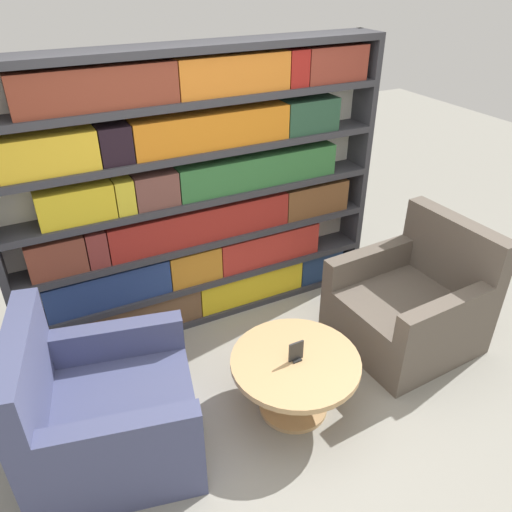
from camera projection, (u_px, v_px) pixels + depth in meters
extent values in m
plane|color=gray|center=(288.00, 425.00, 3.21)|extent=(14.00, 14.00, 0.00)
cube|color=silver|center=(195.00, 191.00, 3.78)|extent=(2.87, 0.05, 2.11)
cube|color=#333338|center=(356.00, 165.00, 4.24)|extent=(0.05, 0.30, 2.11)
cube|color=#333338|center=(208.00, 308.00, 4.22)|extent=(2.77, 0.30, 0.05)
cube|color=#333338|center=(206.00, 276.00, 4.05)|extent=(2.77, 0.30, 0.05)
cube|color=#333338|center=(203.00, 238.00, 3.87)|extent=(2.77, 0.30, 0.05)
cube|color=#333338|center=(201.00, 197.00, 3.69)|extent=(2.77, 0.30, 0.05)
cube|color=#333338|center=(198.00, 151.00, 3.51)|extent=(2.77, 0.30, 0.05)
cube|color=#333338|center=(195.00, 100.00, 3.32)|extent=(2.77, 0.30, 0.05)
cube|color=#333338|center=(191.00, 47.00, 3.15)|extent=(2.77, 0.30, 0.05)
cube|color=brown|center=(136.00, 315.00, 3.88)|extent=(1.02, 0.20, 0.28)
cube|color=gold|center=(249.00, 282.00, 4.27)|extent=(0.94, 0.20, 0.28)
cube|color=navy|center=(317.00, 263.00, 4.53)|extent=(0.42, 0.20, 0.28)
cube|color=navy|center=(108.00, 286.00, 3.65)|extent=(0.90, 0.20, 0.28)
cube|color=orange|center=(193.00, 264.00, 3.91)|extent=(0.41, 0.20, 0.28)
cube|color=#B52E25|center=(267.00, 245.00, 4.16)|extent=(0.89, 0.20, 0.28)
cube|color=brown|center=(56.00, 255.00, 3.35)|extent=(0.38, 0.20, 0.26)
cube|color=maroon|center=(96.00, 246.00, 3.46)|extent=(0.14, 0.20, 0.26)
cube|color=maroon|center=(201.00, 222.00, 3.76)|extent=(1.41, 0.20, 0.26)
cube|color=brown|center=(313.00, 197.00, 4.15)|extent=(0.58, 0.20, 0.26)
cube|color=gold|center=(75.00, 203.00, 3.25)|extent=(0.49, 0.20, 0.24)
cube|color=gold|center=(123.00, 194.00, 3.37)|extent=(0.12, 0.20, 0.24)
cube|color=brown|center=(155.00, 188.00, 3.46)|extent=(0.30, 0.20, 0.24)
cube|color=#306A35|center=(257.00, 169.00, 3.77)|extent=(1.29, 0.20, 0.24)
cube|color=gold|center=(47.00, 153.00, 3.03)|extent=(0.59, 0.20, 0.25)
cube|color=black|center=(114.00, 143.00, 3.19)|extent=(0.20, 0.20, 0.25)
cube|color=orange|center=(212.00, 129.00, 3.45)|extent=(1.13, 0.20, 0.25)
cube|color=#264A34|center=(309.00, 115.00, 3.76)|extent=(0.44, 0.20, 0.25)
cube|color=brown|center=(95.00, 87.00, 2.98)|extent=(0.98, 0.20, 0.25)
cube|color=orange|center=(232.00, 73.00, 3.33)|extent=(0.80, 0.20, 0.25)
cube|color=maroon|center=(294.00, 67.00, 3.52)|extent=(0.15, 0.20, 0.25)
cube|color=maroon|center=(333.00, 63.00, 3.64)|extent=(0.50, 0.20, 0.25)
cube|color=#42476B|center=(116.00, 424.00, 2.96)|extent=(1.11, 1.07, 0.41)
cube|color=#42476B|center=(25.00, 378.00, 2.62)|extent=(0.33, 0.90, 0.54)
cube|color=#42476B|center=(123.00, 438.00, 2.49)|extent=(0.80, 0.29, 0.22)
cube|color=#42476B|center=(119.00, 339.00, 3.13)|extent=(0.80, 0.29, 0.22)
cube|color=brown|center=(404.00, 318.00, 3.81)|extent=(0.98, 0.94, 0.41)
cube|color=brown|center=(453.00, 252.00, 3.74)|extent=(0.18, 0.90, 0.54)
cube|color=brown|center=(368.00, 262.00, 3.91)|extent=(0.80, 0.16, 0.22)
cube|color=brown|center=(445.00, 315.00, 3.33)|extent=(0.80, 0.16, 0.22)
cylinder|color=tan|center=(294.00, 386.00, 3.23)|extent=(0.15, 0.15, 0.38)
cylinder|color=tan|center=(293.00, 405.00, 3.32)|extent=(0.45, 0.45, 0.03)
cylinder|color=tan|center=(295.00, 362.00, 3.12)|extent=(0.82, 0.82, 0.04)
cube|color=black|center=(296.00, 359.00, 3.11)|extent=(0.06, 0.06, 0.01)
cube|color=#2D2D2D|center=(296.00, 351.00, 3.08)|extent=(0.10, 0.01, 0.14)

